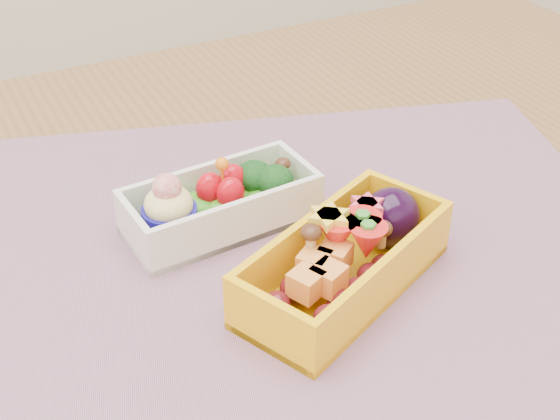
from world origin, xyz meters
name	(u,v)px	position (x,y,z in m)	size (l,w,h in m)	color
table	(245,329)	(0.00, 0.00, 0.65)	(1.20, 0.80, 0.75)	brown
placemat	(274,255)	(0.01, -0.03, 0.75)	(0.59, 0.45, 0.00)	gray
bento_white	(220,204)	(-0.01, 0.02, 0.77)	(0.16, 0.08, 0.06)	silver
bento_yellow	(348,258)	(0.04, -0.09, 0.78)	(0.19, 0.14, 0.06)	#F3AF0C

